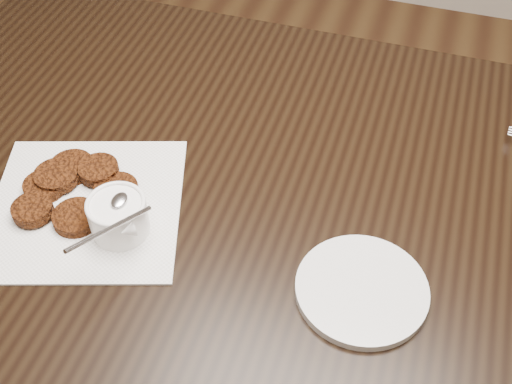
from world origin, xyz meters
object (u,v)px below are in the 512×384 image
(plate_empty, at_px, (362,290))
(sauce_ramekin, at_px, (115,202))
(napkin, at_px, (86,207))
(table, at_px, (275,324))

(plate_empty, bearing_deg, sauce_ramekin, -180.00)
(napkin, bearing_deg, plate_empty, -3.40)
(napkin, xyz_separation_m, plate_empty, (0.44, -0.03, 0.00))
(sauce_ramekin, distance_m, plate_empty, 0.37)
(table, xyz_separation_m, napkin, (-0.28, -0.11, 0.38))
(table, bearing_deg, plate_empty, -40.48)
(sauce_ramekin, relative_size, plate_empty, 0.66)
(sauce_ramekin, bearing_deg, table, 32.56)
(napkin, relative_size, sauce_ramekin, 2.39)
(plate_empty, bearing_deg, table, 139.52)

